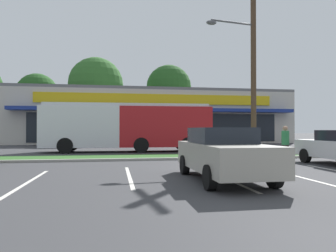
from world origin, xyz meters
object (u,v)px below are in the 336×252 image
Objects in this scene: car_1 at (66,138)px; pedestrian_by_pole at (285,144)px; city_bus at (128,126)px; car_2 at (223,153)px; utility_pole at (251,59)px.

pedestrian_by_pole is (11.87, -14.76, 0.04)m from car_1.
city_bus is 6.76× the size of pedestrian_by_pole.
car_2 is at bearing 101.87° from city_bus.
utility_pole reaches higher than car_2.
car_2 is (7.36, -19.06, 0.00)m from car_1.
city_bus is 12.90m from car_2.
city_bus reaches higher than pedestrian_by_pole.
city_bus is (-6.64, 5.18, -3.71)m from utility_pole.
car_2 is (-4.31, -7.47, -4.66)m from utility_pole.
utility_pole is at bearing 14.28° from pedestrian_by_pole.
utility_pole is at bearing -44.80° from car_1.
car_2 is at bearing 144.29° from pedestrian_by_pole.
pedestrian_by_pole is at bearing 130.73° from city_bus.
utility_pole is at bearing 143.45° from city_bus.
city_bus is at bearing 49.95° from pedestrian_by_pole.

